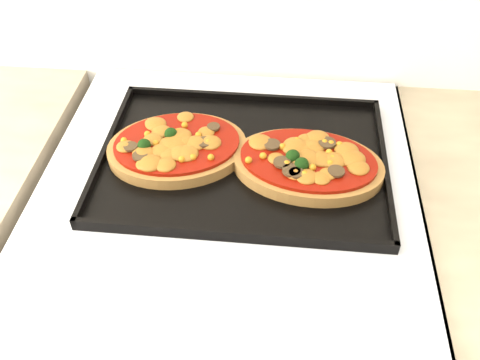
# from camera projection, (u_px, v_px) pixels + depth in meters

# --- Properties ---
(stove) EXTENTS (0.60, 0.60, 0.91)m
(stove) POSITION_uv_depth(u_px,v_px,m) (231.00, 330.00, 1.15)
(stove) COLOR silver
(stove) RESTS_ON floor
(baking_tray) EXTENTS (0.46, 0.34, 0.02)m
(baking_tray) POSITION_uv_depth(u_px,v_px,m) (243.00, 158.00, 0.86)
(baking_tray) COLOR black
(baking_tray) RESTS_ON stove
(pizza_left) EXTENTS (0.26, 0.22, 0.03)m
(pizza_left) POSITION_uv_depth(u_px,v_px,m) (177.00, 146.00, 0.86)
(pizza_left) COLOR #9B6935
(pizza_left) RESTS_ON baking_tray
(pizza_right) EXTENTS (0.25, 0.18, 0.03)m
(pizza_right) POSITION_uv_depth(u_px,v_px,m) (308.00, 163.00, 0.83)
(pizza_right) COLOR #9B6935
(pizza_right) RESTS_ON baking_tray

